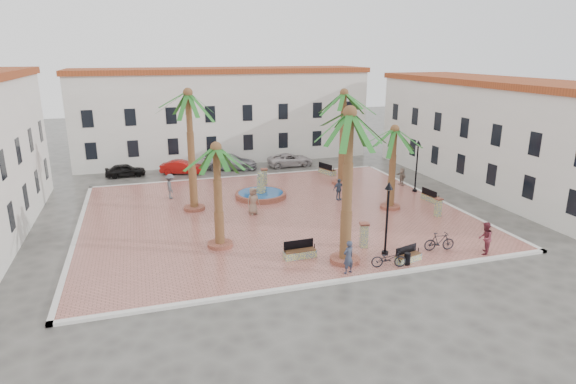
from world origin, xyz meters
name	(u,v)px	position (x,y,z in m)	size (l,w,h in m)	color
ground	(275,215)	(0.00, 0.00, 0.00)	(120.00, 120.00, 0.00)	#56544F
plaza	(275,214)	(0.00, 0.00, 0.07)	(26.00, 22.00, 0.15)	#B76A5D
kerb_n	(242,177)	(0.00, 11.00, 0.08)	(26.30, 0.30, 0.16)	silver
kerb_s	(334,282)	(0.00, -11.00, 0.08)	(26.30, 0.30, 0.16)	silver
kerb_e	(433,198)	(13.00, 0.00, 0.08)	(0.30, 22.30, 0.16)	silver
kerb_w	(77,234)	(-13.00, 0.00, 0.08)	(0.30, 22.30, 0.16)	silver
building_north	(223,114)	(0.00, 19.99, 4.77)	(30.40, 7.40, 9.50)	white
building_east	(496,133)	(19.99, 2.00, 4.52)	(7.40, 26.40, 9.00)	white
fountain	(261,194)	(0.00, 3.99, 0.43)	(3.99, 3.99, 2.06)	#9B513E
palm_nw	(189,106)	(-5.33, 2.49, 7.59)	(4.94, 4.94, 8.65)	#9B513E
palm_sw	(217,161)	(-4.70, -4.86, 5.29)	(4.80, 4.80, 6.22)	#9B513E
palm_s	(349,130)	(1.42, -9.04, 7.34)	(5.28, 5.28, 8.45)	#9B513E
palm_e	(394,140)	(8.34, -1.48, 5.20)	(4.72, 4.72, 6.11)	#9B513E
palm_ne	(344,104)	(7.64, 5.81, 6.98)	(5.37, 5.37, 8.09)	#9B513E
bench_s	(300,253)	(-0.76, -7.83, 0.42)	(1.86, 0.63, 0.97)	gray
bench_se	(408,257)	(4.71, -10.06, 0.39)	(1.69, 0.91, 0.85)	gray
bench_e	(431,198)	(12.16, -0.88, 0.42)	(0.73, 1.84, 0.95)	gray
bench_ne	(327,171)	(7.74, 9.37, 0.44)	(1.18, 2.03, 1.02)	gray
lamppost_s	(388,206)	(3.99, -8.81, 3.02)	(0.46, 0.46, 4.23)	black
lamppost_e	(417,157)	(12.40, 1.77, 3.02)	(0.46, 0.46, 4.24)	black
bollard_se	(364,235)	(3.29, -7.51, 0.92)	(0.64, 0.64, 1.49)	gray
bollard_n	(264,177)	(1.06, 6.92, 0.95)	(0.62, 0.62, 1.54)	gray
bollard_e	(438,207)	(10.62, -4.06, 0.82)	(0.51, 0.51, 1.29)	gray
litter_bin	(407,259)	(4.45, -10.40, 0.48)	(0.34, 0.34, 0.66)	black
cyclist_a	(348,257)	(0.99, -10.40, 1.04)	(0.65, 0.43, 1.79)	#31374A
bicycle_a	(389,259)	(3.34, -10.38, 0.64)	(0.65, 1.86, 0.98)	black
cyclist_b	(485,238)	(9.35, -10.40, 1.08)	(0.91, 0.71, 1.87)	maroon
bicycle_b	(439,241)	(7.21, -9.24, 0.69)	(0.51, 1.81, 1.09)	black
pedestrian_fountain_a	(253,201)	(-1.49, 0.19, 1.11)	(0.94, 0.61, 1.93)	#8B705C
pedestrian_fountain_b	(339,189)	(5.55, 1.55, 0.99)	(0.98, 0.41, 1.67)	#3D4C64
pedestrian_north	(170,186)	(-6.73, 5.73, 1.12)	(1.26, 0.72, 1.95)	#515257
pedestrian_east	(402,176)	(12.40, 3.91, 0.91)	(1.41, 0.45, 1.52)	#7E6D5F
car_black	(125,170)	(-10.21, 14.51, 0.61)	(1.44, 3.58, 1.22)	black
car_red	(182,167)	(-5.15, 14.03, 0.64)	(1.36, 3.90, 1.29)	#A1100D
car_silver	(230,162)	(-0.39, 14.52, 0.75)	(2.09, 5.15, 1.49)	#9A9AA2
car_white	(291,160)	(5.65, 14.05, 0.64)	(2.12, 4.60, 1.28)	beige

